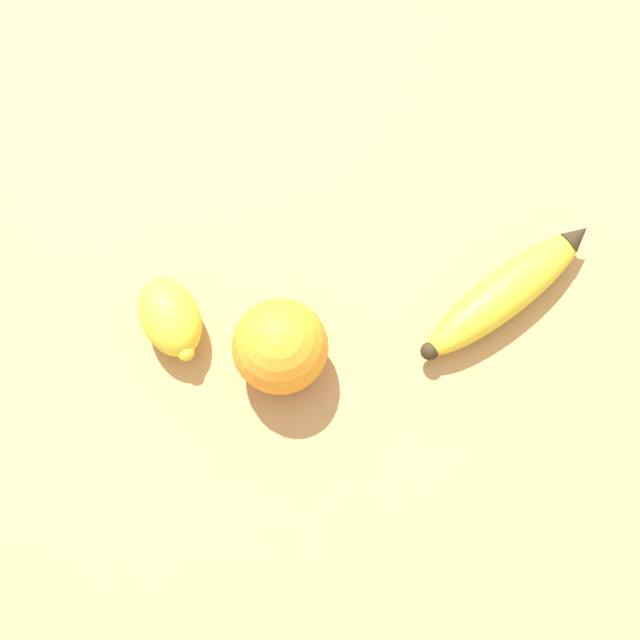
% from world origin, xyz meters
% --- Properties ---
extents(ground_plane, '(3.00, 3.00, 0.00)m').
position_xyz_m(ground_plane, '(0.00, 0.00, 0.00)').
color(ground_plane, tan).
extents(banana, '(0.20, 0.10, 0.04)m').
position_xyz_m(banana, '(-0.01, -0.13, 0.02)').
color(banana, yellow).
rests_on(banana, ground_plane).
extents(orange, '(0.09, 0.09, 0.09)m').
position_xyz_m(orange, '(-0.18, 0.01, 0.04)').
color(orange, orange).
rests_on(orange, ground_plane).
extents(lemon, '(0.09, 0.09, 0.05)m').
position_xyz_m(lemon, '(-0.21, 0.11, 0.03)').
color(lemon, yellow).
rests_on(lemon, ground_plane).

